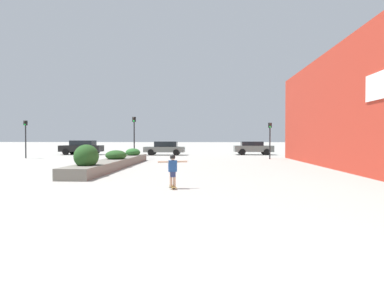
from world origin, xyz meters
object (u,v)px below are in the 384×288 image
car_center_right (356,148)px  car_rightmost (253,148)px  skateboard (173,187)px  skateboarder (173,167)px  traffic_light_far_left (25,133)px  traffic_light_right (270,134)px  traffic_light_left (134,131)px  car_center_left (82,147)px  car_leftmost (165,148)px

car_center_right → car_rightmost: size_ratio=0.89×
skateboard → car_center_right: size_ratio=0.18×
skateboarder → traffic_light_far_left: traffic_light_far_left is taller
skateboarder → traffic_light_right: bearing=49.4°
skateboard → car_rightmost: car_rightmost is taller
traffic_light_left → car_center_right: bearing=17.2°
car_center_left → traffic_light_left: (7.68, -6.76, 1.70)m
car_center_left → traffic_light_left: size_ratio=1.23×
traffic_light_far_left → skateboard: bearing=-46.0°
car_rightmost → traffic_light_right: bearing=3.1°
skateboard → car_rightmost: size_ratio=0.16×
car_rightmost → traffic_light_far_left: traffic_light_far_left is taller
traffic_light_left → traffic_light_right: 12.15m
traffic_light_right → traffic_light_far_left: traffic_light_far_left is taller
skateboard → traffic_light_right: bearing=49.4°
car_center_left → traffic_light_far_left: 7.08m
skateboard → car_leftmost: 22.41m
skateboarder → traffic_light_right: (6.86, 16.02, 1.44)m
skateboarder → traffic_light_left: traffic_light_left is taller
traffic_light_left → traffic_light_far_left: (-10.29, 0.36, -0.17)m
skateboard → traffic_light_right: (6.86, 16.02, 2.16)m
traffic_light_far_left → traffic_light_left: bearing=-2.0°
skateboarder → car_rightmost: car_rightmost is taller
skateboarder → car_center_left: car_center_left is taller
car_leftmost → car_center_right: size_ratio=1.16×
skateboard → traffic_light_far_left: size_ratio=0.20×
car_center_left → skateboard: bearing=-150.0°
car_leftmost → traffic_light_left: bearing=163.5°
car_center_right → traffic_light_far_left: (-33.25, -6.72, 1.60)m
car_leftmost → traffic_light_right: (10.25, -6.13, 1.43)m
car_leftmost → traffic_light_right: traffic_light_right is taller
car_center_right → car_rightmost: 11.22m
car_center_right → traffic_light_left: traffic_light_left is taller
skateboard → car_center_right: (17.68, 22.82, 0.72)m
car_leftmost → car_center_right: car_leftmost is taller
car_leftmost → car_rightmost: car_leftmost is taller
car_center_left → car_leftmost: bearing=-92.1°
skateboard → skateboarder: bearing=-17.4°
traffic_light_right → car_center_right: bearing=32.2°
skateboard → car_center_right: bearing=34.8°
skateboard → car_leftmost: (-3.39, 22.14, 0.73)m
skateboard → traffic_light_left: traffic_light_left is taller
car_leftmost → traffic_light_far_left: 13.69m
skateboard → car_center_left: (-12.96, 22.50, 0.79)m
car_leftmost → traffic_light_right: size_ratio=1.37×
traffic_light_far_left → skateboarder: bearing=-46.0°
car_leftmost → car_center_right: (21.07, 0.68, -0.01)m
skateboard → car_rightmost: bearing=57.0°
skateboarder → traffic_light_far_left: bearing=116.6°
car_center_right → traffic_light_left: 24.10m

